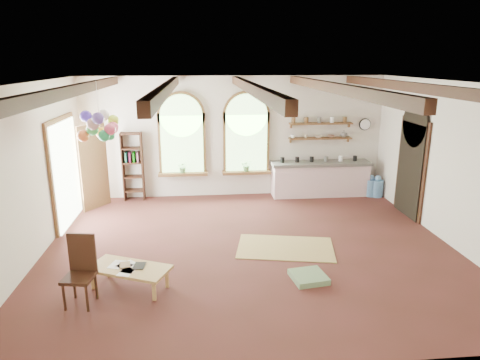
{
  "coord_description": "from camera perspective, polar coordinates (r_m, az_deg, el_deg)",
  "views": [
    {
      "loc": [
        -0.96,
        -7.76,
        3.58
      ],
      "look_at": [
        -0.15,
        0.6,
        1.22
      ],
      "focal_mm": 32.0,
      "sensor_mm": 36.0,
      "label": 1
    }
  ],
  "objects": [
    {
      "name": "floor",
      "position": [
        8.59,
        1.37,
        -8.94
      ],
      "size": [
        8.0,
        8.0,
        0.0
      ],
      "primitive_type": "plane",
      "color": "#542622",
      "rests_on": "ground"
    },
    {
      "name": "ceiling_beams",
      "position": [
        7.83,
        1.52,
        12.16
      ],
      "size": [
        6.2,
        6.8,
        0.18
      ],
      "primitive_type": null,
      "color": "#381E12",
      "rests_on": "ceiling"
    },
    {
      "name": "window_left",
      "position": [
        11.36,
        -7.74,
        5.66
      ],
      "size": [
        1.3,
        0.28,
        2.2
      ],
      "color": "brown",
      "rests_on": "floor"
    },
    {
      "name": "window_right",
      "position": [
        11.42,
        0.85,
        5.86
      ],
      "size": [
        1.3,
        0.28,
        2.2
      ],
      "color": "brown",
      "rests_on": "floor"
    },
    {
      "name": "left_doorway",
      "position": [
        10.3,
        -22.27,
        0.85
      ],
      "size": [
        0.1,
        1.9,
        2.5
      ],
      "primitive_type": "cube",
      "color": "brown",
      "rests_on": "floor"
    },
    {
      "name": "right_doorway",
      "position": [
        10.77,
        21.75,
        1.23
      ],
      "size": [
        0.1,
        1.3,
        2.4
      ],
      "primitive_type": "cube",
      "color": "black",
      "rests_on": "floor"
    },
    {
      "name": "kitchen_counter",
      "position": [
        11.84,
        10.61,
        0.21
      ],
      "size": [
        2.68,
        0.62,
        0.94
      ],
      "color": "silver",
      "rests_on": "floor"
    },
    {
      "name": "wall_shelf_lower",
      "position": [
        11.78,
        10.64,
        5.49
      ],
      "size": [
        1.7,
        0.24,
        0.04
      ],
      "primitive_type": "cube",
      "color": "brown",
      "rests_on": "wall_back"
    },
    {
      "name": "wall_shelf_upper",
      "position": [
        11.72,
        10.73,
        7.41
      ],
      "size": [
        1.7,
        0.24,
        0.04
      ],
      "primitive_type": "cube",
      "color": "brown",
      "rests_on": "wall_back"
    },
    {
      "name": "wall_clock",
      "position": [
        12.19,
        16.32,
        7.14
      ],
      "size": [
        0.32,
        0.04,
        0.32
      ],
      "primitive_type": "cylinder",
      "rotation": [
        1.57,
        0.0,
        0.0
      ],
      "color": "black",
      "rests_on": "wall_back"
    },
    {
      "name": "bookshelf",
      "position": [
        11.53,
        -14.1,
        1.76
      ],
      "size": [
        0.53,
        0.32,
        1.8
      ],
      "color": "#381E12",
      "rests_on": "floor"
    },
    {
      "name": "coffee_table",
      "position": [
        7.26,
        -14.54,
        -11.48
      ],
      "size": [
        1.43,
        1.07,
        0.37
      ],
      "color": "tan",
      "rests_on": "floor"
    },
    {
      "name": "side_chair",
      "position": [
        7.06,
        -20.5,
        -12.99
      ],
      "size": [
        0.49,
        0.49,
        1.08
      ],
      "color": "#381E12",
      "rests_on": "floor"
    },
    {
      "name": "floor_mat",
      "position": [
        8.6,
        6.07,
        -8.96
      ],
      "size": [
        2.06,
        1.5,
        0.02
      ],
      "primitive_type": "cube",
      "rotation": [
        0.0,
        0.0,
        -0.2
      ],
      "color": "tan",
      "rests_on": "floor"
    },
    {
      "name": "floor_cushion",
      "position": [
        7.5,
        9.14,
        -12.64
      ],
      "size": [
        0.64,
        0.64,
        0.1
      ],
      "primitive_type": "cube",
      "rotation": [
        0.0,
        0.0,
        0.16
      ],
      "color": "#6A885E",
      "rests_on": "floor"
    },
    {
      "name": "water_jug_a",
      "position": [
        12.17,
        17.01,
        -0.87
      ],
      "size": [
        0.31,
        0.31,
        0.59
      ],
      "color": "#5484B4",
      "rests_on": "floor"
    },
    {
      "name": "water_jug_b",
      "position": [
        12.16,
        17.83,
        -0.95
      ],
      "size": [
        0.31,
        0.31,
        0.6
      ],
      "color": "#5484B4",
      "rests_on": "floor"
    },
    {
      "name": "balloon_cluster",
      "position": [
        8.86,
        -18.22,
        6.81
      ],
      "size": [
        0.76,
        0.82,
        1.14
      ],
      "color": "white",
      "rests_on": "floor"
    },
    {
      "name": "table_book",
      "position": [
        7.3,
        -15.75,
        -10.93
      ],
      "size": [
        0.2,
        0.26,
        0.02
      ],
      "primitive_type": "imported",
      "rotation": [
        0.0,
        0.0,
        0.18
      ],
      "color": "olive",
      "rests_on": "coffee_table"
    },
    {
      "name": "tablet",
      "position": [
        7.23,
        -13.28,
        -11.07
      ],
      "size": [
        0.21,
        0.28,
        0.01
      ],
      "primitive_type": "cube",
      "rotation": [
        0.0,
        0.0,
        -0.11
      ],
      "color": "black",
      "rests_on": "coffee_table"
    },
    {
      "name": "potted_plant_left",
      "position": [
        11.42,
        -7.62,
        1.7
      ],
      "size": [
        0.27,
        0.23,
        0.3
      ],
      "primitive_type": "imported",
      "color": "#598C4C",
      "rests_on": "window_left"
    },
    {
      "name": "potted_plant_right",
      "position": [
        11.48,
        0.89,
        1.92
      ],
      "size": [
        0.27,
        0.23,
        0.3
      ],
      "primitive_type": "imported",
      "color": "#598C4C",
      "rests_on": "window_right"
    },
    {
      "name": "shelf_cup_a",
      "position": [
        11.58,
        7.07,
        5.81
      ],
      "size": [
        0.12,
        0.1,
        0.1
      ],
      "primitive_type": "imported",
      "color": "white",
      "rests_on": "wall_shelf_lower"
    },
    {
      "name": "shelf_cup_b",
      "position": [
        11.66,
        8.75,
        5.81
      ],
      "size": [
        0.1,
        0.1,
        0.09
      ],
      "primitive_type": "imported",
      "color": "beige",
      "rests_on": "wall_shelf_lower"
    },
    {
      "name": "shelf_bowl_a",
      "position": [
        11.76,
        10.41,
        5.71
      ],
      "size": [
        0.22,
        0.22,
        0.05
      ],
      "primitive_type": "imported",
      "color": "beige",
      "rests_on": "wall_shelf_lower"
    },
    {
      "name": "shelf_bowl_b",
      "position": [
        11.86,
        12.05,
        5.73
      ],
      "size": [
        0.2,
        0.2,
        0.06
      ],
      "primitive_type": "imported",
      "color": "#8C664C",
      "rests_on": "wall_shelf_lower"
    },
    {
      "name": "shelf_vase",
      "position": [
        11.96,
        13.67,
        6.02
      ],
      "size": [
        0.18,
        0.18,
        0.19
      ],
      "primitive_type": "imported",
      "color": "slate",
      "rests_on": "wall_shelf_lower"
    }
  ]
}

